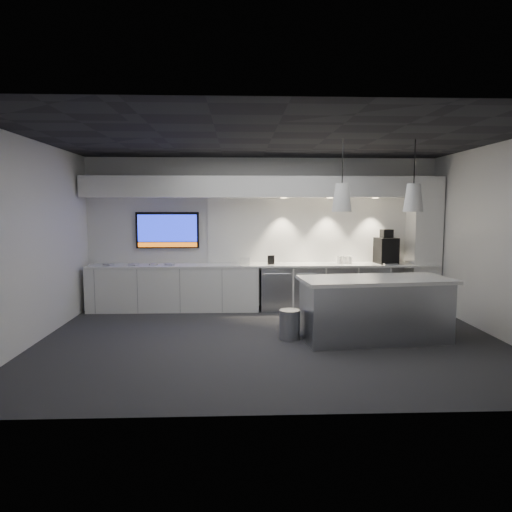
{
  "coord_description": "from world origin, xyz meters",
  "views": [
    {
      "loc": [
        -0.49,
        -6.72,
        2.0
      ],
      "look_at": [
        -0.18,
        1.1,
        1.17
      ],
      "focal_mm": 32.0,
      "sensor_mm": 36.0,
      "label": 1
    }
  ],
  "objects_px": {
    "island": "(375,309)",
    "bin": "(290,324)",
    "wall_tv": "(168,230)",
    "coffee_machine": "(386,250)"
  },
  "relations": [
    {
      "from": "wall_tv",
      "to": "bin",
      "type": "distance_m",
      "value": 3.49
    },
    {
      "from": "wall_tv",
      "to": "island",
      "type": "xyz_separation_m",
      "value": [
        3.48,
        -2.46,
        -1.08
      ]
    },
    {
      "from": "wall_tv",
      "to": "bin",
      "type": "bearing_deg",
      "value": -47.08
    },
    {
      "from": "island",
      "to": "bin",
      "type": "xyz_separation_m",
      "value": [
        -1.28,
        0.1,
        -0.26
      ]
    },
    {
      "from": "island",
      "to": "bin",
      "type": "relative_size",
      "value": 5.19
    },
    {
      "from": "coffee_machine",
      "to": "wall_tv",
      "type": "bearing_deg",
      "value": 170.2
    },
    {
      "from": "island",
      "to": "coffee_machine",
      "type": "xyz_separation_m",
      "value": [
        0.88,
        2.21,
        0.7
      ]
    },
    {
      "from": "bin",
      "to": "coffee_machine",
      "type": "bearing_deg",
      "value": 44.35
    },
    {
      "from": "island",
      "to": "coffee_machine",
      "type": "height_order",
      "value": "coffee_machine"
    },
    {
      "from": "island",
      "to": "wall_tv",
      "type": "bearing_deg",
      "value": 138.97
    }
  ]
}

